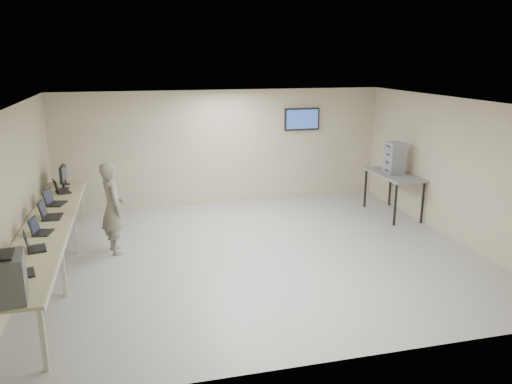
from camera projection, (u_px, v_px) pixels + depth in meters
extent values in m
cube|color=silver|center=(259.00, 254.00, 9.30)|extent=(8.00, 7.00, 0.01)
cube|color=white|center=(259.00, 102.00, 8.56)|extent=(8.00, 7.00, 0.01)
cube|color=beige|center=(223.00, 148.00, 12.20)|extent=(8.00, 0.01, 2.80)
cube|color=beige|center=(335.00, 254.00, 5.65)|extent=(8.00, 0.01, 2.80)
cube|color=beige|center=(17.00, 196.00, 7.99)|extent=(0.01, 7.00, 2.80)
cube|color=beige|center=(454.00, 169.00, 9.87)|extent=(0.01, 7.00, 2.80)
cube|color=black|center=(301.00, 119.00, 12.48)|extent=(0.15, 0.04, 0.15)
cube|color=black|center=(302.00, 119.00, 12.45)|extent=(0.90, 0.06, 0.55)
cube|color=#284490|center=(302.00, 119.00, 12.41)|extent=(0.82, 0.01, 0.47)
cube|color=#C7BD85|center=(47.00, 225.00, 8.22)|extent=(0.75, 6.00, 0.04)
cube|color=beige|center=(72.00, 225.00, 8.31)|extent=(0.02, 6.00, 0.06)
cube|color=beige|center=(43.00, 338.00, 5.74)|extent=(0.06, 0.06, 0.86)
cube|color=beige|center=(20.00, 274.00, 7.42)|extent=(0.06, 0.06, 0.86)
cube|color=beige|center=(63.00, 270.00, 7.56)|extent=(0.06, 0.06, 0.86)
cube|color=beige|center=(40.00, 234.00, 9.11)|extent=(0.06, 0.06, 0.86)
cube|color=beige|center=(75.00, 231.00, 9.25)|extent=(0.06, 0.06, 0.86)
cube|color=beige|center=(54.00, 204.00, 10.93)|extent=(0.06, 0.06, 0.86)
cube|color=beige|center=(83.00, 202.00, 11.07)|extent=(0.06, 0.06, 0.86)
cube|color=slate|center=(3.00, 279.00, 5.56)|extent=(0.52, 0.57, 0.54)
cube|color=black|center=(0.00, 255.00, 5.48)|extent=(0.29, 0.38, 0.02)
cube|color=black|center=(25.00, 273.00, 6.31)|extent=(0.30, 0.37, 0.02)
cube|color=black|center=(13.00, 265.00, 6.24)|extent=(0.13, 0.31, 0.23)
cube|color=#181B31|center=(15.00, 265.00, 6.25)|extent=(0.11, 0.27, 0.19)
cube|color=black|center=(37.00, 249.00, 7.11)|extent=(0.31, 0.38, 0.02)
cube|color=black|center=(26.00, 241.00, 7.05)|extent=(0.13, 0.33, 0.24)
cube|color=#181B31|center=(27.00, 241.00, 7.05)|extent=(0.10, 0.29, 0.20)
cube|color=black|center=(43.00, 233.00, 7.76)|extent=(0.30, 0.38, 0.02)
cube|color=black|center=(34.00, 225.00, 7.70)|extent=(0.12, 0.32, 0.24)
cube|color=#181B31|center=(35.00, 225.00, 7.70)|extent=(0.10, 0.28, 0.20)
cube|color=black|center=(53.00, 217.00, 8.51)|extent=(0.31, 0.42, 0.02)
cube|color=black|center=(42.00, 209.00, 8.44)|extent=(0.10, 0.38, 0.29)
cube|color=#181B31|center=(43.00, 209.00, 8.44)|extent=(0.07, 0.34, 0.24)
cube|color=black|center=(57.00, 204.00, 9.28)|extent=(0.36, 0.44, 0.02)
cube|color=black|center=(48.00, 197.00, 9.20)|extent=(0.16, 0.37, 0.27)
cube|color=#181B31|center=(49.00, 197.00, 9.21)|extent=(0.13, 0.32, 0.23)
cube|color=black|center=(63.00, 192.00, 10.09)|extent=(0.36, 0.42, 0.02)
cube|color=black|center=(56.00, 186.00, 10.02)|extent=(0.17, 0.34, 0.25)
cube|color=#181B31|center=(57.00, 186.00, 10.02)|extent=(0.14, 0.29, 0.21)
cylinder|color=black|center=(64.00, 189.00, 10.37)|extent=(0.22, 0.22, 0.02)
cube|color=black|center=(63.00, 184.00, 10.34)|extent=(0.04, 0.03, 0.17)
cube|color=black|center=(62.00, 174.00, 10.28)|extent=(0.05, 0.49, 0.33)
cube|color=#181B31|center=(64.00, 174.00, 10.29)|extent=(0.00, 0.45, 0.28)
cylinder|color=black|center=(66.00, 184.00, 10.72)|extent=(0.18, 0.18, 0.01)
cube|color=black|center=(65.00, 181.00, 10.69)|extent=(0.04, 0.03, 0.14)
cube|color=black|center=(65.00, 173.00, 10.65)|extent=(0.05, 0.41, 0.27)
cube|color=#181B31|center=(66.00, 172.00, 10.65)|extent=(0.00, 0.37, 0.23)
imported|color=#666858|center=(113.00, 208.00, 9.19)|extent=(0.56, 0.71, 1.73)
cube|color=gray|center=(394.00, 175.00, 11.37)|extent=(0.76, 1.63, 0.04)
cube|color=black|center=(395.00, 205.00, 10.75)|extent=(0.04, 0.04, 0.94)
cube|color=black|center=(365.00, 188.00, 12.09)|extent=(0.04, 0.04, 0.94)
cube|color=black|center=(423.00, 203.00, 10.91)|extent=(0.04, 0.04, 0.94)
cube|color=black|center=(390.00, 187.00, 12.25)|extent=(0.04, 0.04, 0.94)
cube|color=#8B91A4|center=(394.00, 170.00, 11.34)|extent=(0.34, 0.38, 0.18)
cube|color=#8B91A4|center=(394.00, 162.00, 11.29)|extent=(0.34, 0.38, 0.18)
cube|color=#8B91A4|center=(395.00, 154.00, 11.24)|extent=(0.34, 0.38, 0.18)
cube|color=#8B91A4|center=(395.00, 146.00, 11.19)|extent=(0.34, 0.38, 0.18)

